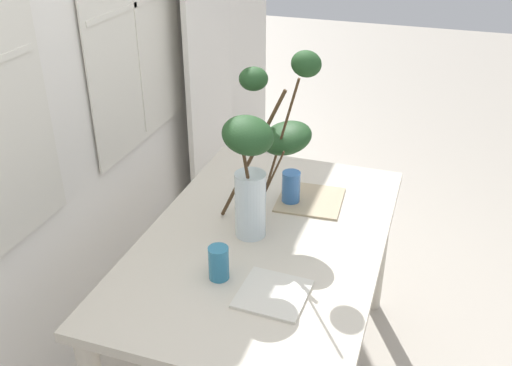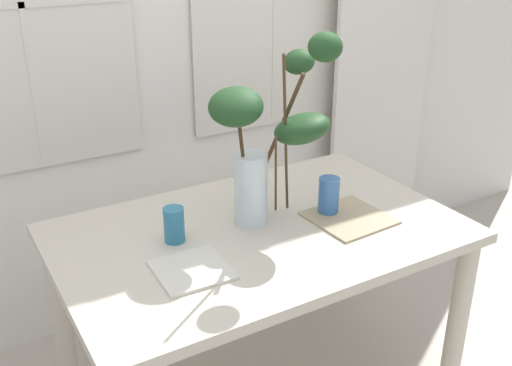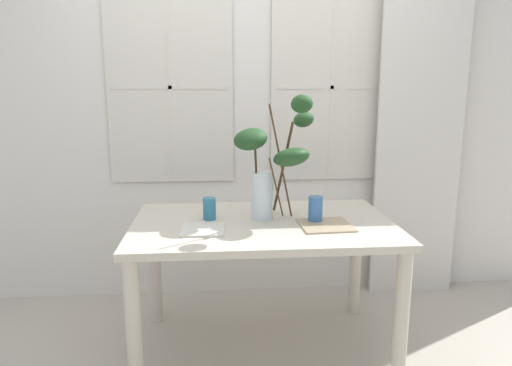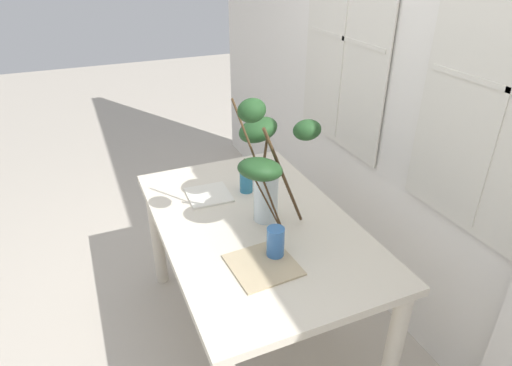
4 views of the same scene
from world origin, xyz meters
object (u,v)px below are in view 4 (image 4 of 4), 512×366
at_px(drinking_glass_blue_left, 246,181).
at_px(plate_square_right, 263,265).
at_px(vase_with_branches, 264,163).
at_px(drinking_glass_blue_right, 275,242).
at_px(dining_table, 255,240).
at_px(plate_square_left, 209,195).

relative_size(drinking_glass_blue_left, plate_square_right, 0.46).
distance_m(vase_with_branches, drinking_glass_blue_right, 0.36).
xyz_separation_m(drinking_glass_blue_left, drinking_glass_blue_right, (0.58, -0.10, 0.01)).
xyz_separation_m(vase_with_branches, plate_square_right, (0.27, -0.13, -0.34)).
bearing_deg(dining_table, vase_with_branches, 21.69).
bearing_deg(drinking_glass_blue_right, plate_square_left, -169.88).
bearing_deg(plate_square_right, drinking_glass_blue_right, 117.84).
bearing_deg(drinking_glass_blue_left, plate_square_right, -15.72).
relative_size(vase_with_branches, drinking_glass_blue_left, 5.66).
bearing_deg(plate_square_left, drinking_glass_blue_left, 81.18).
height_order(drinking_glass_blue_right, plate_square_right, drinking_glass_blue_right).
bearing_deg(drinking_glass_blue_right, plate_square_right, -62.16).
distance_m(drinking_glass_blue_right, plate_square_left, 0.63).
distance_m(vase_with_branches, drinking_glass_blue_left, 0.45).
relative_size(drinking_glass_blue_right, plate_square_left, 0.64).
bearing_deg(vase_with_branches, plate_square_left, -157.56).
relative_size(vase_with_branches, plate_square_right, 2.60).
height_order(dining_table, drinking_glass_blue_right, drinking_glass_blue_right).
bearing_deg(plate_square_left, vase_with_branches, 22.44).
relative_size(dining_table, plate_square_right, 5.27).
bearing_deg(plate_square_right, dining_table, 162.51).
xyz_separation_m(drinking_glass_blue_right, plate_square_right, (0.04, -0.08, -0.07)).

